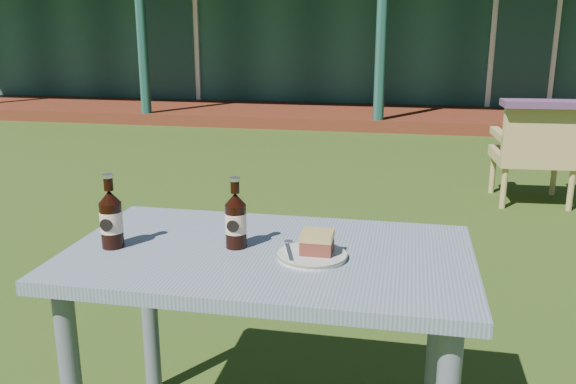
% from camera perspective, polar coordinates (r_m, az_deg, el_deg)
% --- Properties ---
extents(ground, '(80.00, 80.00, 0.00)m').
position_cam_1_polar(ground, '(3.55, 4.11, -7.31)').
color(ground, '#334916').
extents(pavilion, '(15.80, 8.30, 3.45)m').
position_cam_1_polar(pavilion, '(12.65, 9.84, 16.26)').
color(pavilion, '#1B473D').
rests_on(pavilion, ground).
extents(cafe_table, '(1.20, 0.70, 0.72)m').
position_cam_1_polar(cafe_table, '(1.86, -1.82, -8.42)').
color(cafe_table, slate).
rests_on(cafe_table, ground).
extents(plate, '(0.20, 0.20, 0.01)m').
position_cam_1_polar(plate, '(1.76, 2.26, -5.93)').
color(plate, silver).
rests_on(plate, cafe_table).
extents(cake_slice, '(0.09, 0.09, 0.06)m').
position_cam_1_polar(cake_slice, '(1.76, 2.74, -4.68)').
color(cake_slice, brown).
rests_on(cake_slice, plate).
extents(fork, '(0.05, 0.14, 0.00)m').
position_cam_1_polar(fork, '(1.76, 0.11, -5.67)').
color(fork, silver).
rests_on(fork, plate).
extents(cola_bottle_near, '(0.06, 0.07, 0.22)m').
position_cam_1_polar(cola_bottle_near, '(1.83, -4.92, -2.60)').
color(cola_bottle_near, black).
rests_on(cola_bottle_near, cafe_table).
extents(cola_bottle_far, '(0.07, 0.07, 0.23)m').
position_cam_1_polar(cola_bottle_far, '(1.89, -16.22, -2.39)').
color(cola_bottle_far, black).
rests_on(cola_bottle_far, cafe_table).
extents(bottle_cap, '(0.03, 0.03, 0.01)m').
position_cam_1_polar(bottle_cap, '(1.88, 0.05, -4.72)').
color(bottle_cap, silver).
rests_on(bottle_cap, cafe_table).
extents(armchair_left, '(0.61, 0.58, 0.78)m').
position_cam_1_polar(armchair_left, '(5.09, 22.19, 3.74)').
color(armchair_left, tan).
rests_on(armchair_left, ground).
extents(floral_throw, '(0.64, 0.26, 0.05)m').
position_cam_1_polar(floral_throw, '(4.88, 23.07, 7.60)').
color(floral_throw, '#563557').
rests_on(floral_throw, armchair_left).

